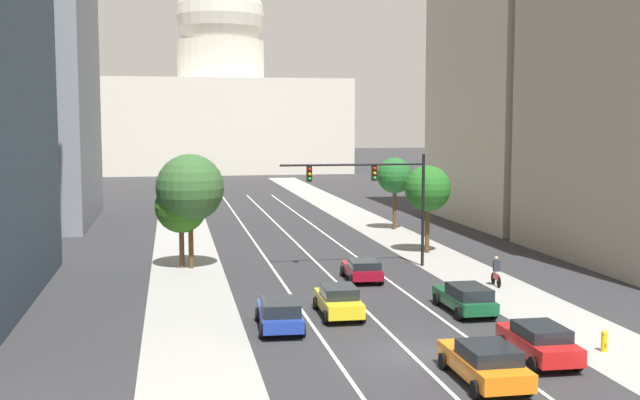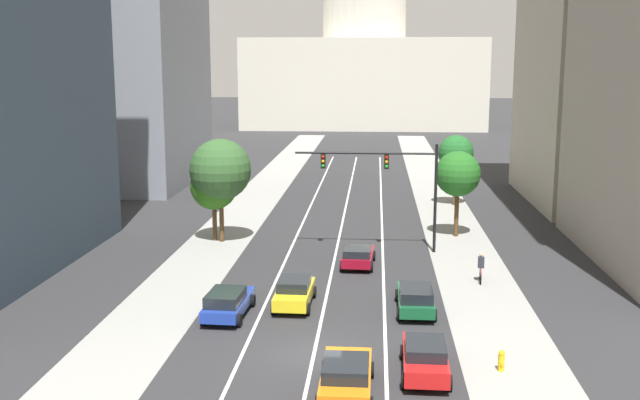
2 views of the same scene
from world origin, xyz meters
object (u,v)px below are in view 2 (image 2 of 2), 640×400
Objects in this scene: fire_hydrant at (501,360)px; cyclist at (481,268)px; car_green at (415,298)px; car_yellow at (294,292)px; car_red at (425,357)px; street_tree_mid_right at (456,153)px; car_orange at (346,376)px; capitol_building at (364,60)px; street_tree_mid_left at (220,170)px; traffic_signal_mast at (391,175)px; street_tree_near_right at (458,174)px; street_tree_near_left at (214,186)px; car_blue at (228,302)px; car_crimson at (358,255)px.

cyclist reaches higher than fire_hydrant.
car_yellow is at bearing 85.15° from car_green.
car_red is 1.02× the size of car_yellow.
fire_hydrant is 0.15× the size of street_tree_mid_right.
car_yellow is at bearing 122.06° from cyclist.
fire_hydrant is at bearing -66.28° from car_orange.
car_green is 30.47m from street_tree_mid_right.
capitol_building reaches higher than street_tree_mid_right.
capitol_building is 121.66m from car_red.
capitol_building reaches higher than street_tree_mid_left.
traffic_signal_mast is at bearing -109.17° from street_tree_mid_right.
car_red is (-0.00, -7.91, 0.01)m from car_green.
car_yellow reaches higher than car_green.
capitol_building is 6.20× the size of street_tree_mid_left.
capitol_building is at bearing 0.97° from car_orange.
street_tree_mid_right reaches higher than cyclist.
fire_hydrant is at bearing -53.54° from street_tree_mid_left.
car_green is at bearing -102.32° from street_tree_near_right.
traffic_signal_mast is 1.50× the size of street_tree_near_right.
street_tree_mid_right reaches higher than car_orange.
car_green is 0.74× the size of street_tree_near_right.
fire_hydrant is 0.53× the size of cyclist.
street_tree_mid_right is at bearing 38.95° from street_tree_near_left.
car_crimson is (6.27, 9.99, -0.05)m from car_blue.
car_orange is at bearing -67.35° from street_tree_near_left.
car_red is 26.30m from street_tree_mid_left.
street_tree_near_right reaches higher than car_orange.
car_orange is at bearing -156.52° from fire_hydrant.
car_blue is 1.06× the size of car_yellow.
capitol_building is at bearing 3.62° from car_crimson.
car_red is (4.70, -120.96, -12.14)m from capitol_building.
car_red is at bearing -169.09° from fire_hydrant.
capitol_building reaches higher than car_yellow.
car_green is 1.06× the size of car_yellow.
cyclist is (10.32, 5.20, 0.08)m from car_yellow.
cyclist is at bearing -35.24° from car_green.
car_blue is 16.96m from street_tree_mid_left.
cyclist is (5.12, -6.83, -4.37)m from traffic_signal_mast.
car_green reaches higher than fire_hydrant.
street_tree_mid_left is at bearing 31.10° from car_red.
street_tree_near_left is at bearing 127.00° from fire_hydrant.
car_red reaches higher than car_crimson.
car_crimson is 8.60m from car_yellow.
car_crimson is (-3.14, 16.46, -0.06)m from car_red.
car_yellow reaches higher than car_red.
street_tree_mid_right is (6.00, 17.25, -0.53)m from traffic_signal_mast.
fire_hydrant is 0.16× the size of street_tree_near_left.
street_tree_near_left is at bearing -95.14° from capitol_building.
capitol_building is at bearing 84.86° from street_tree_near_left.
car_crimson is 12.33m from street_tree_mid_left.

